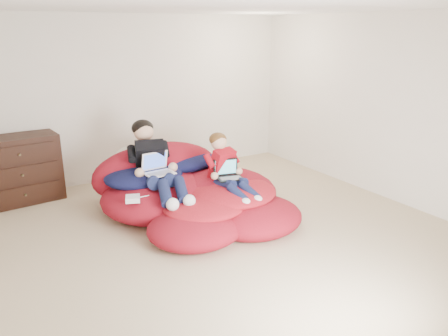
# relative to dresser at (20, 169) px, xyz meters

# --- Properties ---
(room_shell) EXTENTS (5.10, 5.10, 2.77)m
(room_shell) POSITION_rel_dresser_xyz_m (1.90, -2.23, -0.24)
(room_shell) COLOR tan
(room_shell) RESTS_ON ground
(dresser) EXTENTS (1.06, 0.62, 0.92)m
(dresser) POSITION_rel_dresser_xyz_m (0.00, 0.00, 0.00)
(dresser) COLOR black
(dresser) RESTS_ON ground
(beanbag_pile) EXTENTS (2.29, 2.38, 0.88)m
(beanbag_pile) POSITION_rel_dresser_xyz_m (1.81, -1.54, -0.20)
(beanbag_pile) COLOR maroon
(beanbag_pile) RESTS_ON ground
(cream_pillow) EXTENTS (0.49, 0.31, 0.31)m
(cream_pillow) POSITION_rel_dresser_xyz_m (1.32, -0.76, 0.16)
(cream_pillow) COLOR beige
(cream_pillow) RESTS_ON beanbag_pile
(older_boy) EXTENTS (0.47, 1.29, 0.84)m
(older_boy) POSITION_rel_dresser_xyz_m (1.40, -1.36, 0.26)
(older_boy) COLOR black
(older_boy) RESTS_ON beanbag_pile
(younger_boy) EXTENTS (0.36, 0.94, 0.73)m
(younger_boy) POSITION_rel_dresser_xyz_m (2.17, -1.84, 0.18)
(younger_boy) COLOR #B7101D
(younger_boy) RESTS_ON beanbag_pile
(laptop_white) EXTENTS (0.36, 0.32, 0.25)m
(laptop_white) POSITION_rel_dresser_xyz_m (1.40, -1.46, 0.19)
(laptop_white) COLOR white
(laptop_white) RESTS_ON older_boy
(laptop_black) EXTENTS (0.35, 0.30, 0.23)m
(laptop_black) POSITION_rel_dresser_xyz_m (2.17, -1.87, 0.10)
(laptop_black) COLOR black
(laptop_black) RESTS_ON younger_boy
(power_adapter) EXTENTS (0.21, 0.21, 0.06)m
(power_adapter) POSITION_rel_dresser_xyz_m (0.97, -1.73, -0.04)
(power_adapter) COLOR white
(power_adapter) RESTS_ON beanbag_pile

